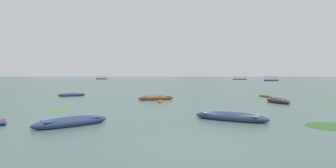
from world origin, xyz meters
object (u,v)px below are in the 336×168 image
object	(u,v)px
ferry_1	(271,80)
rowboat_5	(72,95)
rowboat_6	(278,101)
mooring_buoy	(160,102)
rowboat_4	(265,96)
rowboat_2	(231,117)
rowboat_1	(156,98)
ferry_2	(102,79)
ferry_0	(240,79)
rowboat_7	(71,122)

from	to	relation	value
ferry_1	rowboat_5	bearing A→B (deg)	-122.02
rowboat_6	mooring_buoy	xyz separation A→B (m)	(-11.82, -0.10, -0.10)
rowboat_4	rowboat_6	bearing A→B (deg)	-100.97
rowboat_4	mooring_buoy	distance (m)	15.34
rowboat_5	rowboat_2	bearing A→B (deg)	-47.99
rowboat_6	rowboat_2	bearing A→B (deg)	-124.38
rowboat_1	rowboat_4	distance (m)	14.49
rowboat_5	ferry_1	size ratio (longest dim) A/B	0.44
rowboat_2	mooring_buoy	xyz separation A→B (m)	(-4.77, 10.21, -0.10)
rowboat_2	rowboat_6	world-z (taller)	rowboat_6
rowboat_4	ferry_2	bearing A→B (deg)	111.20
rowboat_5	rowboat_6	distance (m)	25.54
ferry_0	ferry_2	bearing A→B (deg)	167.73
rowboat_6	ferry_1	bearing A→B (deg)	69.48
rowboat_1	rowboat_7	bearing A→B (deg)	-103.28
ferry_0	rowboat_4	bearing A→B (deg)	-103.43
rowboat_2	ferry_1	distance (m)	137.17
rowboat_1	mooring_buoy	distance (m)	3.55
rowboat_1	ferry_0	bearing A→B (deg)	72.27
rowboat_2	rowboat_4	xyz separation A→B (m)	(8.52, 17.88, -0.09)
mooring_buoy	rowboat_4	bearing A→B (deg)	30.00
rowboat_7	rowboat_5	bearing A→B (deg)	111.02
rowboat_7	ferry_1	distance (m)	142.46
rowboat_5	rowboat_4	bearing A→B (deg)	-2.23
rowboat_5	ferry_0	world-z (taller)	ferry_0
rowboat_4	mooring_buoy	bearing A→B (deg)	-150.00
rowboat_1	rowboat_2	xyz separation A→B (m)	(5.35, -13.71, -0.03)
rowboat_2	rowboat_7	size ratio (longest dim) A/B	1.20
rowboat_5	rowboat_7	xyz separation A→B (m)	(7.97, -20.75, 0.02)
ferry_1	rowboat_1	bearing A→B (deg)	-116.32
rowboat_1	rowboat_2	world-z (taller)	rowboat_1
rowboat_5	ferry_2	size ratio (longest dim) A/B	0.41
mooring_buoy	ferry_2	bearing A→B (deg)	106.71
rowboat_4	rowboat_5	distance (m)	25.54
rowboat_5	ferry_1	world-z (taller)	ferry_1
ferry_2	mooring_buoy	bearing A→B (deg)	-73.29
rowboat_2	ferry_1	xyz separation A→B (m)	(50.86, 127.39, 0.25)
rowboat_2	rowboat_6	xyz separation A→B (m)	(7.05, 10.31, 0.00)
ferry_1	ferry_2	bearing A→B (deg)	148.48
rowboat_7	mooring_buoy	world-z (taller)	mooring_buoy
rowboat_6	ferry_2	bearing A→B (deg)	110.00
rowboat_2	rowboat_4	world-z (taller)	rowboat_2
ferry_0	ferry_1	xyz separation A→B (m)	(5.40, -45.24, 0.00)
rowboat_4	rowboat_5	world-z (taller)	rowboat_5
rowboat_1	rowboat_6	distance (m)	12.87
rowboat_7	ferry_2	xyz separation A→B (m)	(-51.39, 197.52, 0.25)
mooring_buoy	rowboat_2	bearing A→B (deg)	-64.97
ferry_1	mooring_buoy	distance (m)	129.71
rowboat_1	rowboat_5	size ratio (longest dim) A/B	1.23
ferry_0	rowboat_6	bearing A→B (deg)	-103.31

